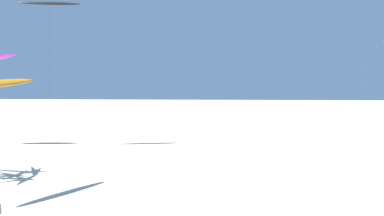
% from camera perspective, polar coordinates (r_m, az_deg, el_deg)
% --- Properties ---
extents(flying_kite_2, '(8.00, 7.06, 18.63)m').
position_cam_1_polar(flying_kite_2, '(54.35, -20.97, 14.70)').
color(flying_kite_2, black).
rests_on(flying_kite_2, ground).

